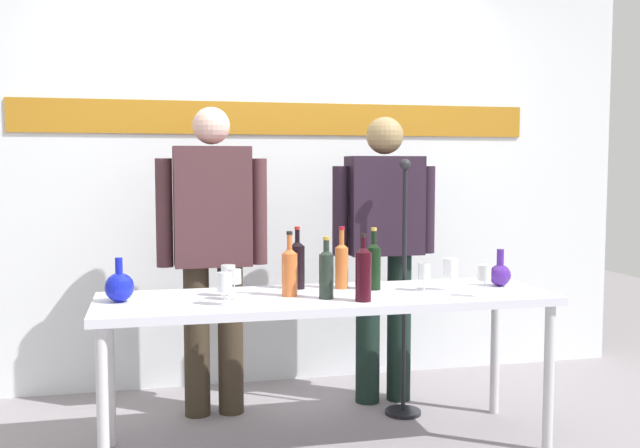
{
  "coord_description": "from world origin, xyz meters",
  "views": [
    {
      "loc": [
        -0.82,
        -3.33,
        1.38
      ],
      "look_at": [
        0.0,
        0.15,
        1.09
      ],
      "focal_mm": 40.65,
      "sensor_mm": 36.0,
      "label": 1
    }
  ],
  "objects_px": {
    "presenter_left": "(213,241)",
    "wine_glass_left_0": "(228,273)",
    "wine_bottle_4": "(363,272)",
    "wine_glass_left_2": "(234,277)",
    "decanter_blue_left": "(119,287)",
    "microphone_stand": "(404,332)",
    "decanter_blue_right": "(500,274)",
    "display_table": "(327,308)",
    "wine_bottle_1": "(342,263)",
    "wine_bottle_3": "(290,270)",
    "wine_glass_right_0": "(424,272)",
    "wine_glass_left_1": "(225,282)",
    "presenter_right": "(384,240)",
    "wine_glass_right_1": "(451,268)",
    "wine_bottle_2": "(297,263)",
    "wine_bottle_5": "(374,264)",
    "wine_bottle_0": "(326,272)",
    "wine_glass_right_2": "(484,274)"
  },
  "relations": [
    {
      "from": "wine_bottle_3",
      "to": "wine_bottle_5",
      "type": "distance_m",
      "value": 0.45
    },
    {
      "from": "wine_bottle_5",
      "to": "wine_glass_right_0",
      "type": "xyz_separation_m",
      "value": [
        0.23,
        -0.09,
        -0.03
      ]
    },
    {
      "from": "decanter_blue_left",
      "to": "wine_glass_right_0",
      "type": "height_order",
      "value": "decanter_blue_left"
    },
    {
      "from": "wine_glass_left_2",
      "to": "display_table",
      "type": "bearing_deg",
      "value": 4.05
    },
    {
      "from": "presenter_left",
      "to": "wine_bottle_3",
      "type": "xyz_separation_m",
      "value": [
        0.31,
        -0.61,
        -0.08
      ]
    },
    {
      "from": "decanter_blue_left",
      "to": "wine_bottle_3",
      "type": "xyz_separation_m",
      "value": [
        0.78,
        -0.03,
        0.06
      ]
    },
    {
      "from": "decanter_blue_right",
      "to": "wine_glass_left_0",
      "type": "relative_size",
      "value": 1.28
    },
    {
      "from": "wine_bottle_3",
      "to": "wine_glass_right_0",
      "type": "height_order",
      "value": "wine_bottle_3"
    },
    {
      "from": "wine_bottle_2",
      "to": "wine_glass_right_2",
      "type": "height_order",
      "value": "wine_bottle_2"
    },
    {
      "from": "wine_glass_left_2",
      "to": "presenter_right",
      "type": "bearing_deg",
      "value": 34.9
    },
    {
      "from": "wine_glass_left_1",
      "to": "wine_glass_left_2",
      "type": "distance_m",
      "value": 0.12
    },
    {
      "from": "display_table",
      "to": "wine_glass_left_2",
      "type": "height_order",
      "value": "wine_glass_left_2"
    },
    {
      "from": "wine_bottle_4",
      "to": "wine_glass_right_1",
      "type": "relative_size",
      "value": 1.95
    },
    {
      "from": "wine_glass_right_2",
      "to": "microphone_stand",
      "type": "relative_size",
      "value": 0.11
    },
    {
      "from": "wine_bottle_5",
      "to": "microphone_stand",
      "type": "xyz_separation_m",
      "value": [
        0.27,
        0.29,
        -0.42
      ]
    },
    {
      "from": "wine_bottle_3",
      "to": "wine_glass_right_2",
      "type": "relative_size",
      "value": 2.02
    },
    {
      "from": "decanter_blue_right",
      "to": "wine_glass_right_2",
      "type": "height_order",
      "value": "decanter_blue_right"
    },
    {
      "from": "decanter_blue_right",
      "to": "microphone_stand",
      "type": "height_order",
      "value": "microphone_stand"
    },
    {
      "from": "wine_glass_right_1",
      "to": "wine_glass_right_2",
      "type": "relative_size",
      "value": 1.04
    },
    {
      "from": "wine_bottle_1",
      "to": "wine_glass_left_2",
      "type": "bearing_deg",
      "value": -161.23
    },
    {
      "from": "decanter_blue_left",
      "to": "decanter_blue_right",
      "type": "bearing_deg",
      "value": 0.0
    },
    {
      "from": "microphone_stand",
      "to": "wine_bottle_5",
      "type": "bearing_deg",
      "value": -132.9
    },
    {
      "from": "decanter_blue_right",
      "to": "wine_glass_right_1",
      "type": "xyz_separation_m",
      "value": [
        -0.3,
        -0.06,
        0.05
      ]
    },
    {
      "from": "wine_bottle_1",
      "to": "wine_bottle_5",
      "type": "distance_m",
      "value": 0.16
    },
    {
      "from": "wine_bottle_5",
      "to": "wine_glass_right_0",
      "type": "height_order",
      "value": "wine_bottle_5"
    },
    {
      "from": "decanter_blue_right",
      "to": "wine_glass_right_0",
      "type": "height_order",
      "value": "decanter_blue_right"
    },
    {
      "from": "wine_bottle_1",
      "to": "microphone_stand",
      "type": "bearing_deg",
      "value": 27.89
    },
    {
      "from": "wine_bottle_3",
      "to": "wine_glass_left_2",
      "type": "bearing_deg",
      "value": -171.2
    },
    {
      "from": "presenter_right",
      "to": "wine_glass_left_0",
      "type": "distance_m",
      "value": 1.11
    },
    {
      "from": "decanter_blue_left",
      "to": "microphone_stand",
      "type": "height_order",
      "value": "microphone_stand"
    },
    {
      "from": "wine_bottle_2",
      "to": "wine_bottle_4",
      "type": "distance_m",
      "value": 0.46
    },
    {
      "from": "presenter_right",
      "to": "wine_glass_left_0",
      "type": "xyz_separation_m",
      "value": [
        -0.96,
        -0.55,
        -0.08
      ]
    },
    {
      "from": "wine_bottle_2",
      "to": "wine_glass_left_0",
      "type": "relative_size",
      "value": 2.1
    },
    {
      "from": "presenter_left",
      "to": "wine_glass_left_1",
      "type": "distance_m",
      "value": 0.77
    },
    {
      "from": "presenter_right",
      "to": "wine_bottle_0",
      "type": "relative_size",
      "value": 5.69
    },
    {
      "from": "presenter_left",
      "to": "wine_glass_left_0",
      "type": "relative_size",
      "value": 11.31
    },
    {
      "from": "decanter_blue_right",
      "to": "wine_glass_right_0",
      "type": "relative_size",
      "value": 1.39
    },
    {
      "from": "wine_glass_left_2",
      "to": "wine_glass_right_1",
      "type": "xyz_separation_m",
      "value": [
        1.07,
        0.01,
        0.01
      ]
    },
    {
      "from": "wine_bottle_2",
      "to": "wine_glass_right_1",
      "type": "relative_size",
      "value": 1.98
    },
    {
      "from": "wine_bottle_3",
      "to": "wine_glass_right_1",
      "type": "bearing_deg",
      "value": -1.98
    },
    {
      "from": "wine_glass_right_0",
      "to": "wine_bottle_4",
      "type": "bearing_deg",
      "value": -151.94
    },
    {
      "from": "wine_glass_left_0",
      "to": "wine_glass_left_2",
      "type": "distance_m",
      "value": 0.1
    },
    {
      "from": "wine_glass_right_2",
      "to": "microphone_stand",
      "type": "distance_m",
      "value": 0.75
    },
    {
      "from": "display_table",
      "to": "wine_bottle_1",
      "type": "distance_m",
      "value": 0.27
    },
    {
      "from": "wine_bottle_1",
      "to": "presenter_left",
      "type": "bearing_deg",
      "value": 142.51
    },
    {
      "from": "wine_bottle_0",
      "to": "wine_glass_right_1",
      "type": "distance_m",
      "value": 0.66
    },
    {
      "from": "wine_bottle_4",
      "to": "wine_glass_left_2",
      "type": "height_order",
      "value": "wine_bottle_4"
    },
    {
      "from": "presenter_right",
      "to": "wine_glass_right_1",
      "type": "height_order",
      "value": "presenter_right"
    },
    {
      "from": "wine_bottle_4",
      "to": "wine_glass_right_1",
      "type": "xyz_separation_m",
      "value": [
        0.51,
        0.18,
        -0.02
      ]
    },
    {
      "from": "wine_bottle_2",
      "to": "decanter_blue_left",
      "type": "bearing_deg",
      "value": -169.43
    }
  ]
}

